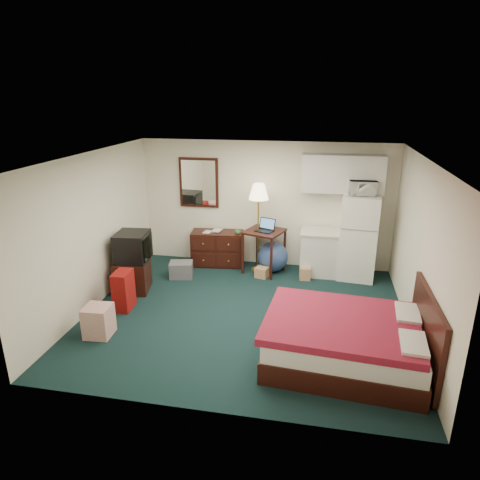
% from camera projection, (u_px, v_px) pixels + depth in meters
% --- Properties ---
extents(floor, '(5.00, 4.50, 0.01)m').
position_uv_depth(floor, '(245.00, 314.00, 6.85)').
color(floor, black).
rests_on(floor, ground).
extents(ceiling, '(5.00, 4.50, 0.01)m').
position_uv_depth(ceiling, '(246.00, 157.00, 6.03)').
color(ceiling, silver).
rests_on(ceiling, walls).
extents(walls, '(5.01, 4.51, 2.50)m').
position_uv_depth(walls, '(245.00, 241.00, 6.44)').
color(walls, silver).
rests_on(walls, floor).
extents(mirror, '(0.80, 0.06, 1.00)m').
position_uv_depth(mirror, '(199.00, 183.00, 8.61)').
color(mirror, white).
rests_on(mirror, walls).
extents(upper_cabinets, '(1.50, 0.35, 0.70)m').
position_uv_depth(upper_cabinets, '(343.00, 174.00, 7.88)').
color(upper_cabinets, silver).
rests_on(upper_cabinets, walls).
extents(headboard, '(0.06, 1.56, 1.00)m').
position_uv_depth(headboard, '(426.00, 333.00, 5.28)').
color(headboard, black).
rests_on(headboard, walls).
extents(dresser, '(1.08, 0.58, 0.71)m').
position_uv_depth(dresser, '(217.00, 248.00, 8.74)').
color(dresser, black).
rests_on(dresser, floor).
extents(floor_lamp, '(0.38, 0.38, 1.75)m').
position_uv_depth(floor_lamp, '(258.00, 228.00, 8.30)').
color(floor_lamp, gold).
rests_on(floor_lamp, floor).
extents(desk, '(0.85, 0.85, 0.85)m').
position_uv_depth(desk, '(264.00, 251.00, 8.38)').
color(desk, black).
rests_on(desk, floor).
extents(exercise_ball, '(0.62, 0.62, 0.60)m').
position_uv_depth(exercise_ball, '(273.00, 257.00, 8.44)').
color(exercise_ball, '#314983').
rests_on(exercise_ball, floor).
extents(kitchen_counter, '(0.77, 0.59, 0.84)m').
position_uv_depth(kitchen_counter, '(321.00, 253.00, 8.28)').
color(kitchen_counter, silver).
rests_on(kitchen_counter, floor).
extents(fridge, '(0.73, 0.73, 1.61)m').
position_uv_depth(fridge, '(359.00, 237.00, 8.00)').
color(fridge, white).
rests_on(fridge, floor).
extents(bed, '(2.05, 1.66, 0.62)m').
position_uv_depth(bed, '(343.00, 342.00, 5.53)').
color(bed, maroon).
rests_on(bed, floor).
extents(tv_stand, '(0.67, 0.71, 0.56)m').
position_uv_depth(tv_stand, '(132.00, 275.00, 7.61)').
color(tv_stand, black).
rests_on(tv_stand, floor).
extents(suitcase, '(0.27, 0.41, 0.65)m').
position_uv_depth(suitcase, '(123.00, 290.00, 6.94)').
color(suitcase, '#850904').
rests_on(suitcase, floor).
extents(retail_box, '(0.39, 0.39, 0.46)m').
position_uv_depth(retail_box, '(99.00, 321.00, 6.19)').
color(retail_box, beige).
rests_on(retail_box, floor).
extents(file_bin, '(0.49, 0.41, 0.30)m').
position_uv_depth(file_bin, '(181.00, 270.00, 8.20)').
color(file_bin, '#5D5C62').
rests_on(file_bin, floor).
extents(cardboard_box_a, '(0.28, 0.25, 0.20)m').
position_uv_depth(cardboard_box_a, '(262.00, 272.00, 8.20)').
color(cardboard_box_a, tan).
rests_on(cardboard_box_a, floor).
extents(cardboard_box_b, '(0.22, 0.25, 0.24)m').
position_uv_depth(cardboard_box_b, '(305.00, 273.00, 8.13)').
color(cardboard_box_b, tan).
rests_on(cardboard_box_b, floor).
extents(laptop, '(0.41, 0.38, 0.23)m').
position_uv_depth(laptop, '(264.00, 225.00, 8.15)').
color(laptop, black).
rests_on(laptop, desk).
extents(crt_tv, '(0.60, 0.64, 0.51)m').
position_uv_depth(crt_tv, '(133.00, 247.00, 7.47)').
color(crt_tv, black).
rests_on(crt_tv, tv_stand).
extents(microwave, '(0.50, 0.31, 0.33)m').
position_uv_depth(microwave, '(363.00, 186.00, 7.69)').
color(microwave, white).
rests_on(microwave, fridge).
extents(book_a, '(0.15, 0.04, 0.21)m').
position_uv_depth(book_a, '(204.00, 227.00, 8.58)').
color(book_a, tan).
rests_on(book_a, dresser).
extents(book_b, '(0.18, 0.06, 0.24)m').
position_uv_depth(book_b, '(213.00, 225.00, 8.66)').
color(book_b, tan).
rests_on(book_b, dresser).
extents(mug, '(0.12, 0.09, 0.11)m').
position_uv_depth(mug, '(238.00, 231.00, 8.47)').
color(mug, '#498344').
rests_on(mug, dresser).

